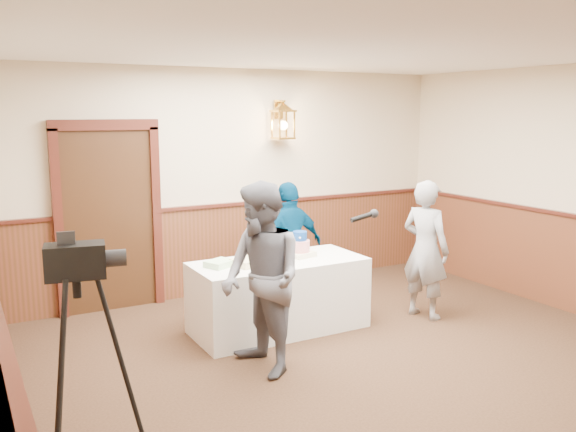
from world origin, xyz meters
name	(u,v)px	position (x,y,z in m)	size (l,w,h in m)	color
ground	(414,397)	(0.00, 0.00, 0.00)	(7.00, 7.00, 0.00)	black
room_shell	(379,204)	(-0.05, 0.45, 1.52)	(6.02, 7.02, 2.81)	beige
display_table	(279,295)	(-0.23, 1.90, 0.38)	(1.80, 0.80, 0.75)	white
tiered_cake	(300,247)	(0.06, 1.96, 0.86)	(0.32, 0.32, 0.27)	beige
sheet_cake_yellow	(250,261)	(-0.57, 1.88, 0.79)	(0.34, 0.26, 0.07)	#F0DC8F
sheet_cake_green	(220,264)	(-0.86, 1.97, 0.78)	(0.27, 0.21, 0.06)	#A1D798
interviewer	(262,279)	(-0.85, 1.04, 0.85)	(1.51, 0.86, 1.69)	#54565F
baker	(425,249)	(1.39, 1.48, 0.77)	(0.56, 0.37, 1.55)	gray
assistant_p	(290,246)	(0.21, 2.45, 0.75)	(0.87, 0.36, 1.49)	#002C4D
tv_camera_rig	(82,368)	(-2.50, 0.32, 0.66)	(0.58, 0.54, 1.48)	black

